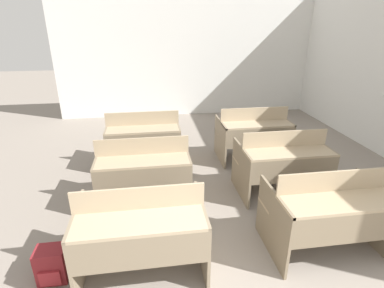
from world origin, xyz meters
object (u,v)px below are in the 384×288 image
at_px(bench_front_left, 141,230).
at_px(bench_second_right, 283,162).
at_px(bench_front_right, 329,211).
at_px(bench_third_right, 253,133).
at_px(schoolbag, 52,265).
at_px(bench_third_left, 144,138).
at_px(bench_second_left, 144,171).

height_order(bench_front_left, bench_second_right, same).
distance_m(bench_front_left, bench_front_right, 1.86).
height_order(bench_third_right, schoolbag, bench_third_right).
bearing_deg(bench_front_left, schoolbag, 179.01).
bearing_deg(bench_second_right, bench_third_left, 147.99).
relative_size(bench_front_right, schoolbag, 3.35).
distance_m(bench_front_right, schoolbag, 2.71).
height_order(bench_second_left, bench_second_right, same).
height_order(bench_front_left, bench_third_right, same).
xyz_separation_m(bench_front_right, bench_third_right, (0.00, 2.28, 0.00)).
relative_size(bench_front_left, bench_second_left, 1.00).
bearing_deg(bench_second_left, bench_third_left, 90.29).
bearing_deg(schoolbag, bench_front_left, -0.99).
relative_size(bench_third_left, bench_third_right, 1.00).
distance_m(bench_second_left, schoolbag, 1.48).
distance_m(bench_front_left, bench_second_right, 2.22).
height_order(bench_second_left, schoolbag, bench_second_left).
bearing_deg(bench_third_right, bench_second_left, -148.63).
distance_m(bench_third_left, schoolbag, 2.49).
bearing_deg(bench_second_left, bench_third_right, 31.37).
xyz_separation_m(bench_front_left, bench_front_right, (1.86, 0.03, 0.00)).
xyz_separation_m(bench_front_right, bench_second_left, (-1.84, 1.16, 0.00)).
distance_m(bench_front_right, bench_second_left, 2.18).
bearing_deg(bench_second_right, bench_front_left, -148.08).
bearing_deg(bench_third_right, bench_third_left, 179.26).
bearing_deg(bench_front_right, schoolbag, -179.60).
xyz_separation_m(bench_third_left, bench_third_right, (1.85, -0.02, 0.00)).
bearing_deg(bench_third_left, schoolbag, -109.90).
xyz_separation_m(bench_third_right, schoolbag, (-2.69, -2.30, -0.30)).
bearing_deg(bench_second_left, bench_second_right, -0.56).
relative_size(bench_second_left, schoolbag, 3.35).
relative_size(bench_front_left, bench_third_left, 1.00).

